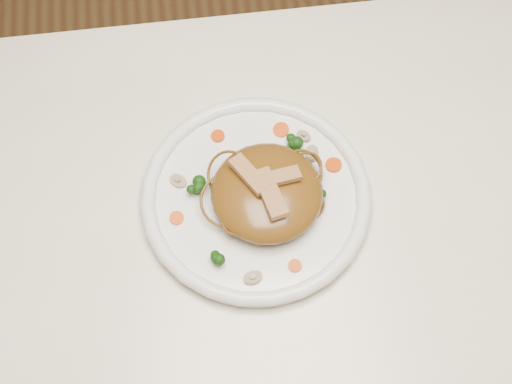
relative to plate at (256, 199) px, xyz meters
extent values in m
plane|color=brown|center=(0.03, -0.08, -0.76)|extent=(4.00, 4.00, 0.00)
cube|color=white|center=(0.03, -0.08, -0.03)|extent=(1.20, 0.80, 0.04)
cylinder|color=white|center=(0.00, 0.00, 0.00)|extent=(0.40, 0.40, 0.02)
ellipsoid|color=#5A3911|center=(0.01, -0.01, 0.03)|extent=(0.17, 0.17, 0.05)
cube|color=tan|center=(0.03, 0.00, 0.07)|extent=(0.06, 0.03, 0.01)
cube|color=tan|center=(-0.01, 0.00, 0.07)|extent=(0.05, 0.06, 0.01)
cube|color=tan|center=(0.01, -0.03, 0.07)|extent=(0.04, 0.07, 0.01)
cylinder|color=#E04C08|center=(0.05, 0.10, 0.01)|extent=(0.02, 0.02, 0.00)
cylinder|color=#E04C08|center=(-0.11, -0.02, 0.01)|extent=(0.02, 0.02, 0.00)
cylinder|color=#E04C08|center=(0.11, 0.03, 0.01)|extent=(0.03, 0.03, 0.00)
cylinder|color=#E04C08|center=(-0.04, 0.10, 0.01)|extent=(0.02, 0.02, 0.00)
cylinder|color=#E04C08|center=(0.04, -0.10, 0.01)|extent=(0.02, 0.02, 0.00)
cylinder|color=tan|center=(-0.02, -0.11, 0.01)|extent=(0.03, 0.03, 0.01)
cylinder|color=tan|center=(0.08, 0.05, 0.01)|extent=(0.03, 0.03, 0.01)
cylinder|color=tan|center=(-0.10, 0.03, 0.01)|extent=(0.03, 0.03, 0.01)
cylinder|color=tan|center=(0.08, 0.08, 0.01)|extent=(0.03, 0.03, 0.01)
camera|label=1|loc=(-0.05, -0.42, 0.88)|focal=51.10mm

